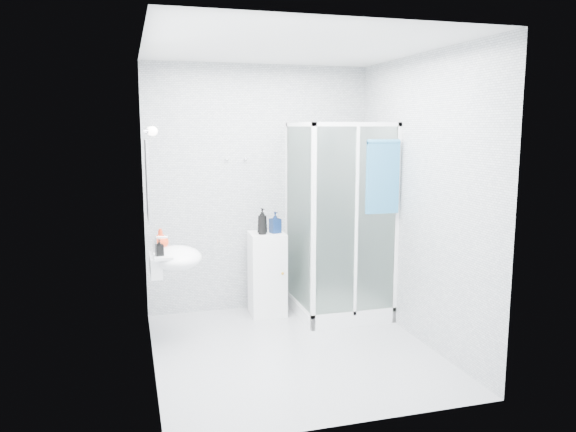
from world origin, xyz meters
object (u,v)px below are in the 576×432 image
object	(u,v)px
storage_cabinet	(267,274)
soap_dispenser_orange	(161,239)
shampoo_bottle_b	(275,222)
soap_dispenser_black	(159,247)
wall_basin	(173,259)
shower_enclosure	(334,274)
shampoo_bottle_a	(262,221)
hand_towel	(383,175)

from	to	relation	value
storage_cabinet	soap_dispenser_orange	xyz separation A→B (m)	(-1.10, -0.44, 0.52)
shampoo_bottle_b	soap_dispenser_black	size ratio (longest dim) A/B	1.53
wall_basin	soap_dispenser_orange	xyz separation A→B (m)	(-0.10, 0.14, 0.16)
shower_enclosure	shampoo_bottle_a	size ratio (longest dim) A/B	7.47
soap_dispenser_black	shampoo_bottle_a	bearing A→B (deg)	31.96
wall_basin	hand_towel	bearing A→B (deg)	-2.46
shower_enclosure	hand_towel	size ratio (longest dim) A/B	2.83
shampoo_bottle_a	shampoo_bottle_b	xyz separation A→B (m)	(0.14, 0.03, -0.02)
shampoo_bottle_a	wall_basin	bearing A→B (deg)	-151.00
shower_enclosure	storage_cabinet	distance (m)	0.70
wall_basin	shampoo_bottle_b	size ratio (longest dim) A/B	2.54
hand_towel	shampoo_bottle_b	size ratio (longest dim) A/B	3.20
shampoo_bottle_b	storage_cabinet	bearing A→B (deg)	164.80
shower_enclosure	soap_dispenser_black	size ratio (longest dim) A/B	13.91
shower_enclosure	wall_basin	size ratio (longest dim) A/B	3.57
shower_enclosure	storage_cabinet	xyz separation A→B (m)	(-0.65, 0.26, -0.01)
shampoo_bottle_a	shampoo_bottle_b	world-z (taller)	shampoo_bottle_a
storage_cabinet	hand_towel	size ratio (longest dim) A/B	1.23
hand_towel	shampoo_bottle_a	size ratio (longest dim) A/B	2.64
wall_basin	storage_cabinet	bearing A→B (deg)	29.75
wall_basin	hand_towel	distance (m)	2.10
soap_dispenser_orange	shower_enclosure	bearing A→B (deg)	5.83
hand_towel	shampoo_bottle_b	world-z (taller)	hand_towel
wall_basin	shampoo_bottle_b	xyz separation A→B (m)	(1.09, 0.55, 0.19)
shower_enclosure	shampoo_bottle_a	xyz separation A→B (m)	(-0.71, 0.21, 0.56)
hand_towel	soap_dispenser_black	xyz separation A→B (m)	(-2.10, -0.06, -0.57)
shampoo_bottle_b	soap_dispenser_orange	bearing A→B (deg)	-160.72
shower_enclosure	soap_dispenser_orange	bearing A→B (deg)	-174.17
shampoo_bottle_a	soap_dispenser_orange	size ratio (longest dim) A/B	1.45
storage_cabinet	shampoo_bottle_b	bearing A→B (deg)	-12.78
storage_cabinet	hand_towel	bearing A→B (deg)	-31.54
shampoo_bottle_b	shampoo_bottle_a	bearing A→B (deg)	-168.57
hand_towel	soap_dispenser_orange	distance (m)	2.16
shampoo_bottle_b	soap_dispenser_black	distance (m)	1.40
shower_enclosure	soap_dispenser_orange	distance (m)	1.83
wall_basin	shampoo_bottle_a	xyz separation A→B (m)	(0.94, 0.52, 0.21)
shower_enclosure	wall_basin	world-z (taller)	shower_enclosure
shower_enclosure	wall_basin	xyz separation A→B (m)	(-1.66, -0.32, 0.35)
wall_basin	hand_towel	size ratio (longest dim) A/B	0.79
shower_enclosure	hand_towel	distance (m)	1.17
shower_enclosure	shampoo_bottle_b	bearing A→B (deg)	157.60
shampoo_bottle_b	soap_dispenser_black	world-z (taller)	shampoo_bottle_b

